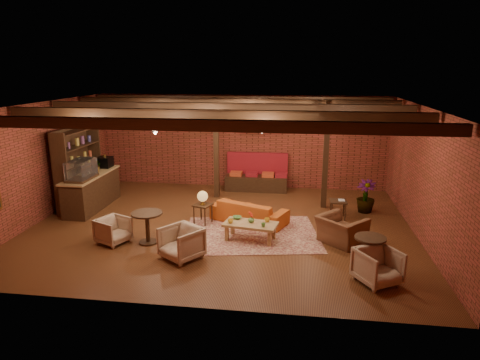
# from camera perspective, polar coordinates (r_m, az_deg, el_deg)

# --- Properties ---
(floor) EXTENTS (10.00, 10.00, 0.00)m
(floor) POSITION_cam_1_polar(r_m,az_deg,el_deg) (11.53, -2.57, -6.14)
(floor) COLOR #36190D
(floor) RESTS_ON ground
(ceiling) EXTENTS (10.00, 8.00, 0.02)m
(ceiling) POSITION_cam_1_polar(r_m,az_deg,el_deg) (10.80, -2.77, 9.92)
(ceiling) COLOR black
(ceiling) RESTS_ON wall_back
(wall_back) EXTENTS (10.00, 0.02, 3.20)m
(wall_back) POSITION_cam_1_polar(r_m,az_deg,el_deg) (14.92, 0.11, 5.14)
(wall_back) COLOR brown
(wall_back) RESTS_ON ground
(wall_front) EXTENTS (10.00, 0.02, 3.20)m
(wall_front) POSITION_cam_1_polar(r_m,az_deg,el_deg) (7.32, -8.35, -5.57)
(wall_front) COLOR brown
(wall_front) RESTS_ON ground
(wall_left) EXTENTS (0.02, 8.00, 3.20)m
(wall_left) POSITION_cam_1_polar(r_m,az_deg,el_deg) (12.92, -25.07, 2.17)
(wall_left) COLOR brown
(wall_left) RESTS_ON ground
(wall_right) EXTENTS (0.02, 8.00, 3.20)m
(wall_right) POSITION_cam_1_polar(r_m,az_deg,el_deg) (11.29, 23.16, 0.70)
(wall_right) COLOR brown
(wall_right) RESTS_ON ground
(ceiling_beams) EXTENTS (9.80, 6.40, 0.22)m
(ceiling_beams) POSITION_cam_1_polar(r_m,az_deg,el_deg) (10.81, -2.76, 9.28)
(ceiling_beams) COLOR black
(ceiling_beams) RESTS_ON ceiling
(ceiling_pipe) EXTENTS (9.60, 0.12, 0.12)m
(ceiling_pipe) POSITION_cam_1_polar(r_m,az_deg,el_deg) (12.40, -1.39, 8.96)
(ceiling_pipe) COLOR black
(ceiling_pipe) RESTS_ON ceiling
(post_left) EXTENTS (0.16, 0.16, 3.20)m
(post_left) POSITION_cam_1_polar(r_m,az_deg,el_deg) (13.66, -3.18, 4.20)
(post_left) COLOR black
(post_left) RESTS_ON ground
(post_right) EXTENTS (0.16, 0.16, 3.20)m
(post_right) POSITION_cam_1_polar(r_m,az_deg,el_deg) (12.85, 11.38, 3.24)
(post_right) COLOR black
(post_right) RESTS_ON ground
(service_counter) EXTENTS (0.80, 2.50, 1.60)m
(service_counter) POSITION_cam_1_polar(r_m,az_deg,el_deg) (13.49, -19.22, -0.25)
(service_counter) COLOR black
(service_counter) RESTS_ON ground
(plant_counter) EXTENTS (0.35, 0.39, 0.30)m
(plant_counter) POSITION_cam_1_polar(r_m,az_deg,el_deg) (13.52, -18.62, 1.67)
(plant_counter) COLOR #337F33
(plant_counter) RESTS_ON service_counter
(shelving_hutch) EXTENTS (0.52, 2.00, 2.40)m
(shelving_hutch) POSITION_cam_1_polar(r_m,az_deg,el_deg) (13.67, -20.67, 1.54)
(shelving_hutch) COLOR black
(shelving_hutch) RESTS_ON ground
(banquette) EXTENTS (2.10, 0.70, 1.00)m
(banquette) POSITION_cam_1_polar(r_m,az_deg,el_deg) (14.65, 2.20, 0.54)
(banquette) COLOR maroon
(banquette) RESTS_ON ground
(service_sign) EXTENTS (0.86, 0.06, 0.30)m
(service_sign) POSITION_cam_1_polar(r_m,az_deg,el_deg) (13.86, 2.09, 7.51)
(service_sign) COLOR #F73218
(service_sign) RESTS_ON ceiling
(ceiling_spotlights) EXTENTS (6.40, 4.40, 0.28)m
(ceiling_spotlights) POSITION_cam_1_polar(r_m,az_deg,el_deg) (10.83, -2.75, 8.13)
(ceiling_spotlights) COLOR black
(ceiling_spotlights) RESTS_ON ceiling
(rug) EXTENTS (3.70, 3.06, 0.01)m
(rug) POSITION_cam_1_polar(r_m,az_deg,el_deg) (10.98, 1.58, -7.20)
(rug) COLOR maroon
(rug) RESTS_ON floor
(sofa) EXTENTS (2.24, 1.55, 0.61)m
(sofa) POSITION_cam_1_polar(r_m,az_deg,el_deg) (11.71, 1.22, -4.19)
(sofa) COLOR #B65019
(sofa) RESTS_ON floor
(coffee_table) EXTENTS (1.38, 0.85, 0.69)m
(coffee_table) POSITION_cam_1_polar(r_m,az_deg,el_deg) (10.50, 1.35, -5.99)
(coffee_table) COLOR #A6854D
(coffee_table) RESTS_ON floor
(side_table_lamp) EXTENTS (0.56, 0.56, 0.92)m
(side_table_lamp) POSITION_cam_1_polar(r_m,az_deg,el_deg) (11.53, -5.01, -2.51)
(side_table_lamp) COLOR black
(side_table_lamp) RESTS_ON floor
(round_table_left) EXTENTS (0.74, 0.74, 0.78)m
(round_table_left) POSITION_cam_1_polar(r_m,az_deg,el_deg) (10.51, -12.26, -5.55)
(round_table_left) COLOR black
(round_table_left) RESTS_ON floor
(armchair_a) EXTENTS (0.86, 0.88, 0.69)m
(armchair_a) POSITION_cam_1_polar(r_m,az_deg,el_deg) (10.79, -16.56, -6.31)
(armchair_a) COLOR beige
(armchair_a) RESTS_ON floor
(armchair_b) EXTENTS (1.06, 1.05, 0.80)m
(armchair_b) POSITION_cam_1_polar(r_m,az_deg,el_deg) (9.61, -7.82, -8.11)
(armchair_b) COLOR beige
(armchair_b) RESTS_ON floor
(armchair_right) EXTENTS (1.20, 1.19, 0.90)m
(armchair_right) POSITION_cam_1_polar(r_m,az_deg,el_deg) (10.58, 13.39, -5.94)
(armchair_right) COLOR brown
(armchair_right) RESTS_ON floor
(side_table_book) EXTENTS (0.47, 0.47, 0.54)m
(side_table_book) POSITION_cam_1_polar(r_m,az_deg,el_deg) (12.25, 12.96, -2.85)
(side_table_book) COLOR black
(side_table_book) RESTS_ON floor
(round_table_right) EXTENTS (0.64, 0.64, 0.76)m
(round_table_right) POSITION_cam_1_polar(r_m,az_deg,el_deg) (9.33, 16.91, -8.71)
(round_table_right) COLOR black
(round_table_right) RESTS_ON floor
(armchair_far) EXTENTS (1.01, 0.99, 0.77)m
(armchair_far) POSITION_cam_1_polar(r_m,az_deg,el_deg) (8.94, 17.92, -10.70)
(armchair_far) COLOR beige
(armchair_far) RESTS_ON floor
(plant_tall) EXTENTS (2.09, 2.09, 2.89)m
(plant_tall) POSITION_cam_1_polar(r_m,az_deg,el_deg) (12.72, 16.72, 2.06)
(plant_tall) COLOR #4C7F4C
(plant_tall) RESTS_ON floor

